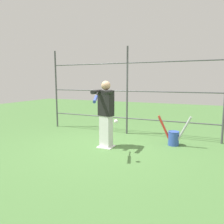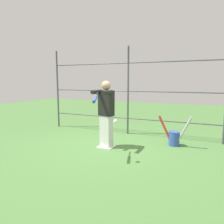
{
  "view_description": "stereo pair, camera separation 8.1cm",
  "coord_description": "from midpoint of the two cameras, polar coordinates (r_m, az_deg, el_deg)",
  "views": [
    {
      "loc": [
        -2.44,
        5.11,
        1.76
      ],
      "look_at": [
        -0.33,
        0.36,
        1.01
      ],
      "focal_mm": 35.0,
      "sensor_mm": 36.0,
      "label": 1
    },
    {
      "loc": [
        -2.52,
        5.07,
        1.76
      ],
      "look_at": [
        -0.33,
        0.36,
        1.01
      ],
      "focal_mm": 35.0,
      "sensor_mm": 36.0,
      "label": 2
    }
  ],
  "objects": [
    {
      "name": "ground_plane",
      "position": [
        5.93,
        -1.08,
        -9.08
      ],
      "size": [
        24.0,
        24.0,
        0.0
      ],
      "primitive_type": "plane",
      "color": "#4C7A3D"
    },
    {
      "name": "baseball_bat_swinging",
      "position": [
        4.79,
        -3.89,
        3.61
      ],
      "size": [
        0.36,
        0.76,
        0.19
      ],
      "color": "black"
    },
    {
      "name": "batter",
      "position": [
        5.7,
        -1.19,
        0.02
      ],
      "size": [
        0.44,
        0.66,
        1.76
      ],
      "color": "silver",
      "rests_on": "ground"
    },
    {
      "name": "softball_in_flight",
      "position": [
        4.64,
        1.42,
        -2.53
      ],
      "size": [
        0.1,
        0.1,
        0.1
      ],
      "color": "white"
    },
    {
      "name": "bat_bucket",
      "position": [
        6.23,
        16.16,
        -6.24
      ],
      "size": [
        0.96,
        0.44,
        0.85
      ],
      "color": "#3351B2",
      "rests_on": "ground"
    },
    {
      "name": "home_plate",
      "position": [
        5.93,
        -1.08,
        -8.98
      ],
      "size": [
        0.4,
        0.4,
        0.02
      ],
      "color": "white",
      "rests_on": "ground"
    },
    {
      "name": "fence_backstop",
      "position": [
        7.14,
        4.54,
        5.47
      ],
      "size": [
        5.76,
        0.06,
        2.85
      ],
      "color": "#4C4C51",
      "rests_on": "ground"
    }
  ]
}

